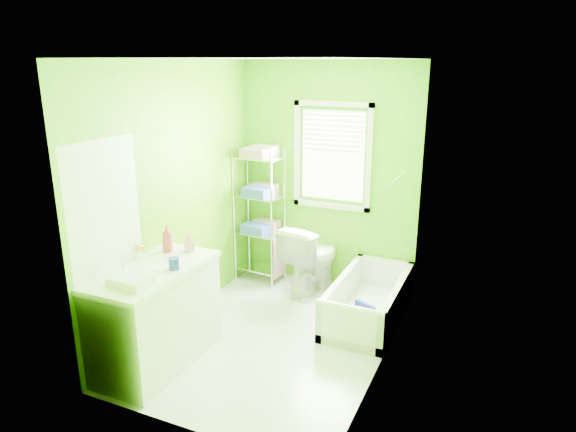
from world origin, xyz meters
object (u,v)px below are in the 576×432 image
at_px(wire_shelf_unit, 261,201).
at_px(bathtub, 368,307).
at_px(toilet, 311,258).
at_px(vanity, 156,314).

bearing_deg(wire_shelf_unit, bathtub, -18.25).
distance_m(toilet, wire_shelf_unit, 0.89).
xyz_separation_m(bathtub, wire_shelf_unit, (-1.46, 0.48, 0.85)).
bearing_deg(bathtub, toilet, 152.38).
distance_m(bathtub, toilet, 0.93).
xyz_separation_m(toilet, vanity, (-0.69, -1.94, 0.07)).
xyz_separation_m(vanity, wire_shelf_unit, (0.02, 2.01, 0.52)).
height_order(bathtub, toilet, toilet).
xyz_separation_m(bathtub, vanity, (-1.48, -1.53, 0.33)).
bearing_deg(vanity, wire_shelf_unit, 89.46).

